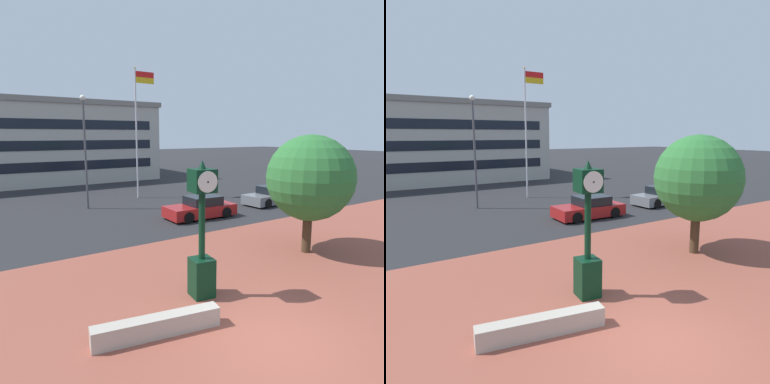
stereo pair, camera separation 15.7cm
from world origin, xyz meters
The scene contains 10 objects.
ground_plane centered at (0.00, 0.00, 0.00)m, with size 200.00×200.00×0.00m, color #262628.
plaza_brick_paving centered at (0.00, 2.23, 0.00)m, with size 44.00×12.46×0.01m, color brown.
planter_wall centered at (-2.23, 1.79, 0.25)m, with size 3.20×0.40×0.50m, color #ADA393.
street_clock centered at (-0.11, 2.95, 1.82)m, with size 0.77×0.82×4.14m.
plaza_tree centered at (6.03, 3.93, 3.04)m, with size 3.76×3.50×4.87m.
car_street_near centered at (12.20, 11.88, 0.57)m, with size 4.24×2.09×1.28m.
car_street_mid centered at (5.69, 11.31, 0.57)m, with size 4.23×2.03×1.28m.
flagpole_primary centered at (5.48, 19.33, 5.65)m, with size 1.62×0.14×9.78m.
civic_building centered at (0.64, 35.79, 4.14)m, with size 23.80×14.47×8.25m.
street_lamp_post centered at (0.84, 17.42, 4.43)m, with size 0.36×0.36×7.33m.
Camera 2 is at (-5.70, -5.24, 4.85)m, focal length 32.43 mm.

